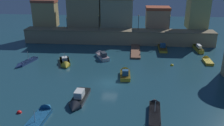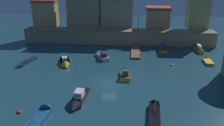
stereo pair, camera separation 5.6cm
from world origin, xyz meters
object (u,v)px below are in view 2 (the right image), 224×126
moored_boat_1 (162,46)px  moored_boat_8 (197,47)px  mooring_buoy_0 (19,113)px  moored_boat_11 (41,115)px  moored_boat_7 (65,63)px  moored_boat_4 (125,73)px  quay_lamp_3 (170,21)px  moored_boat_2 (78,100)px  quay_lamp_0 (67,21)px  moored_boat_6 (101,55)px  moored_boat_5 (25,63)px  mooring_buoy_1 (172,66)px  quay_lamp_1 (99,20)px  quay_lamp_2 (139,20)px  moored_boat_3 (154,111)px  moored_boat_10 (207,60)px

moored_boat_1 → moored_boat_8: (8.06, -0.45, 0.12)m
mooring_buoy_0 → moored_boat_11: bearing=-12.9°
moored_boat_8 → moored_boat_7: bearing=111.0°
moored_boat_4 → moored_boat_11: bearing=141.4°
quay_lamp_3 → moored_boat_7: size_ratio=0.62×
moored_boat_2 → moored_boat_7: bearing=-153.4°
quay_lamp_0 → moored_boat_4: bearing=-52.5°
quay_lamp_0 → moored_boat_8: 32.43m
moored_boat_6 → moored_boat_11: moored_boat_11 is taller
moored_boat_5 → moored_boat_11: moored_boat_5 is taller
moored_boat_1 → moored_boat_7: moored_boat_7 is taller
quay_lamp_3 → moored_boat_2: quay_lamp_3 is taller
moored_boat_11 → moored_boat_1: bearing=-25.6°
moored_boat_1 → mooring_buoy_1: moored_boat_1 is taller
moored_boat_2 → moored_boat_6: size_ratio=1.11×
moored_boat_2 → moored_boat_5: size_ratio=1.02×
quay_lamp_1 → moored_boat_8: quay_lamp_1 is taller
quay_lamp_2 → quay_lamp_3: bearing=-0.0°
quay_lamp_2 → quay_lamp_3: (7.55, -0.00, 0.02)m
quay_lamp_2 → moored_boat_2: 31.94m
quay_lamp_2 → moored_boat_6: (-7.90, -10.97, -5.52)m
moored_boat_1 → moored_boat_6: (-13.65, -7.72, 0.05)m
moored_boat_3 → moored_boat_10: 23.52m
quay_lamp_0 → quay_lamp_1: (8.17, 0.00, 0.38)m
moored_boat_3 → moored_boat_4: bearing=23.9°
moored_boat_11 → mooring_buoy_1: 27.10m
quay_lamp_1 → moored_boat_8: (23.66, -3.70, -5.36)m
quay_lamp_1 → moored_boat_11: bearing=-94.5°
moored_boat_5 → moored_boat_7: moored_boat_5 is taller
moored_boat_3 → moored_boat_8: (12.16, 28.24, 0.15)m
moored_boat_10 → quay_lamp_2: bearing=50.2°
quay_lamp_3 → moored_boat_1: size_ratio=0.52×
moored_boat_3 → moored_boat_7: 22.61m
mooring_buoy_1 → quay_lamp_2: bearing=113.5°
quay_lamp_2 → quay_lamp_0: bearing=-180.0°
quay_lamp_0 → moored_boat_1: size_ratio=0.40×
moored_boat_4 → moored_boat_1: bearing=-28.8°
moored_boat_4 → moored_boat_10: 18.36m
quay_lamp_1 → moored_boat_7: (-4.56, -16.03, -5.56)m
moored_boat_1 → moored_boat_10: 11.74m
mooring_buoy_0 → mooring_buoy_1: 28.98m
quay_lamp_3 → mooring_buoy_1: quay_lamp_3 is taller
moored_boat_10 → moored_boat_11: moored_boat_11 is taller
moored_boat_4 → moored_boat_8: moored_boat_4 is taller
quay_lamp_3 → moored_boat_10: size_ratio=0.88×
moored_boat_5 → mooring_buoy_1: (28.84, 1.72, -0.27)m
mooring_buoy_0 → moored_boat_10: bearing=36.1°
moored_boat_10 → moored_boat_4: bearing=118.0°
moored_boat_1 → moored_boat_3: (-4.10, -28.69, -0.03)m
quay_lamp_2 → moored_boat_7: 22.29m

